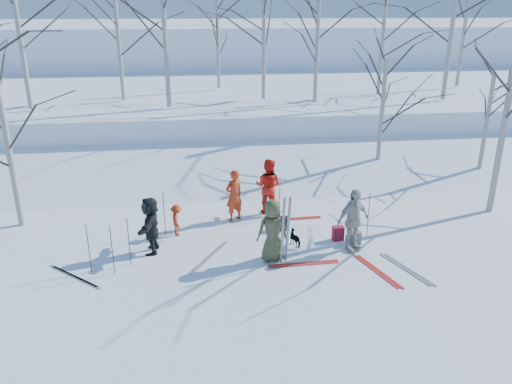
{
  "coord_description": "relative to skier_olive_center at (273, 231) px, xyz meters",
  "views": [
    {
      "loc": [
        -1.75,
        -12.04,
        6.38
      ],
      "look_at": [
        0.0,
        1.5,
        1.3
      ],
      "focal_mm": 35.0,
      "sensor_mm": 36.0,
      "label": 1
    }
  ],
  "objects": [
    {
      "name": "upright_ski_right",
      "position": [
        0.37,
        -0.2,
        0.1
      ],
      "size": [
        0.13,
        0.23,
        1.89
      ],
      "primitive_type": "cube",
      "rotation": [
        0.1,
        0.0,
        0.29
      ],
      "color": "silver",
      "rests_on": "ground"
    },
    {
      "name": "skier_olive_center",
      "position": [
        0.0,
        0.0,
        0.0
      ],
      "size": [
        0.9,
        0.65,
        1.71
      ],
      "primitive_type": "imported",
      "rotation": [
        0.0,
        0.0,
        3.28
      ],
      "color": "#434529",
      "rests_on": "ground"
    },
    {
      "name": "birch_plateau_b",
      "position": [
        7.47,
        12.74,
        3.91
      ],
      "size": [
        4.19,
        4.19,
        5.13
      ],
      "primitive_type": null,
      "color": "silver",
      "rests_on": "snow_plateau"
    },
    {
      "name": "ski_pair_b",
      "position": [
        2.58,
        -0.97,
        -0.84
      ],
      "size": [
        1.23,
        2.01,
        0.02
      ],
      "primitive_type": null,
      "rotation": [
        0.0,
        0.0,
        0.29
      ],
      "color": "red",
      "rests_on": "ground"
    },
    {
      "name": "skier_red_seated",
      "position": [
        -2.55,
        1.89,
        -0.38
      ],
      "size": [
        0.44,
        0.66,
        0.95
      ],
      "primitive_type": "imported",
      "rotation": [
        0.0,
        0.0,
        1.71
      ],
      "color": "#B92F11",
      "rests_on": "ground"
    },
    {
      "name": "birch_edge_c",
      "position": [
        9.19,
        5.71,
        1.2
      ],
      "size": [
        3.48,
        3.48,
        4.11
      ],
      "primitive_type": null,
      "color": "silver",
      "rests_on": "ground"
    },
    {
      "name": "birch_plateau_a",
      "position": [
        12.86,
        14.89,
        4.22
      ],
      "size": [
        4.62,
        4.62,
        5.75
      ],
      "primitive_type": null,
      "color": "silver",
      "rests_on": "snow_plateau"
    },
    {
      "name": "ski_pole_a",
      "position": [
        -4.1,
        -0.22,
        -0.18
      ],
      "size": [
        0.02,
        0.02,
        1.34
      ],
      "primitive_type": "cylinder",
      "color": "black",
      "rests_on": "ground"
    },
    {
      "name": "ski_pole_d",
      "position": [
        -3.74,
        0.19,
        -0.18
      ],
      "size": [
        0.02,
        0.02,
        1.34
      ],
      "primitive_type": "cylinder",
      "color": "black",
      "rests_on": "ground"
    },
    {
      "name": "ski_pole_f",
      "position": [
        3.02,
        1.1,
        -0.18
      ],
      "size": [
        0.02,
        0.02,
        1.34
      ],
      "primitive_type": "cylinder",
      "color": "black",
      "rests_on": "ground"
    },
    {
      "name": "ski_pole_g",
      "position": [
        0.69,
        2.87,
        -0.18
      ],
      "size": [
        0.02,
        0.02,
        1.34
      ],
      "primitive_type": "cylinder",
      "color": "black",
      "rests_on": "ground"
    },
    {
      "name": "ski_pair_c",
      "position": [
        -1.67,
        0.36,
        -0.84
      ],
      "size": [
        1.88,
        2.08,
        0.02
      ],
      "primitive_type": null,
      "rotation": [
        0.0,
        0.0,
        -0.54
      ],
      "color": "silver",
      "rests_on": "ground"
    },
    {
      "name": "skier_cream_east",
      "position": [
        2.28,
        0.29,
        0.05
      ],
      "size": [
        1.14,
        0.82,
        1.8
      ],
      "primitive_type": "imported",
      "rotation": [
        0.0,
        0.0,
        0.4
      ],
      "color": "beige",
      "rests_on": "ground"
    },
    {
      "name": "snow_plateau",
      "position": [
        -0.21,
        17.26,
        0.15
      ],
      "size": [
        70.0,
        18.0,
        2.2
      ],
      "primitive_type": "cube",
      "color": "white",
      "rests_on": "ground"
    },
    {
      "name": "birch_plateau_h",
      "position": [
        10.1,
        11.04,
        5.03
      ],
      "size": [
        5.76,
        5.76,
        7.37
      ],
      "primitive_type": null,
      "color": "silver",
      "rests_on": "snow_plateau"
    },
    {
      "name": "birch_plateau_d",
      "position": [
        -5.2,
        12.86,
        4.2
      ],
      "size": [
        4.59,
        4.59,
        5.71
      ],
      "primitive_type": null,
      "color": "silver",
      "rests_on": "snow_plateau"
    },
    {
      "name": "birch_plateau_f",
      "position": [
        -8.91,
        10.92,
        4.89
      ],
      "size": [
        5.57,
        5.57,
        7.1
      ],
      "primitive_type": null,
      "color": "silver",
      "rests_on": "snow_plateau"
    },
    {
      "name": "backpack_grey",
      "position": [
        2.5,
        0.61,
        -0.66
      ],
      "size": [
        0.3,
        0.2,
        0.38
      ],
      "primitive_type": "cube",
      "color": "slate",
      "rests_on": "ground"
    },
    {
      "name": "ski_pair_e",
      "position": [
        1.05,
        2.6,
        -0.84
      ],
      "size": [
        0.32,
        1.91,
        0.02
      ],
      "primitive_type": null,
      "rotation": [
        0.0,
        0.0,
        1.6
      ],
      "color": "red",
      "rests_on": "ground"
    },
    {
      "name": "ski_pair_f",
      "position": [
        0.78,
        -0.36,
        -0.84
      ],
      "size": [
        0.33,
        1.91,
        0.02
      ],
      "primitive_type": null,
      "rotation": [
        0.0,
        0.0,
        -1.54
      ],
      "color": "red",
      "rests_on": "ground"
    },
    {
      "name": "ground",
      "position": [
        -0.21,
        0.26,
        -0.85
      ],
      "size": [
        120.0,
        120.0,
        0.0
      ],
      "primitive_type": "plane",
      "color": "white",
      "rests_on": "ground"
    },
    {
      "name": "far_hill",
      "position": [
        -0.21,
        38.26,
        1.15
      ],
      "size": [
        90.0,
        30.0,
        6.0
      ],
      "primitive_type": "cube",
      "color": "white",
      "rests_on": "ground"
    },
    {
      "name": "ski_pole_e",
      "position": [
        -4.71,
        -0.04,
        -0.18
      ],
      "size": [
        0.02,
        0.02,
        1.34
      ],
      "primitive_type": "cylinder",
      "color": "black",
      "rests_on": "ground"
    },
    {
      "name": "ski_pair_a",
      "position": [
        3.37,
        -0.98,
        -0.84
      ],
      "size": [
        1.37,
        2.02,
        0.02
      ],
      "primitive_type": null,
      "rotation": [
        0.0,
        0.0,
        0.33
      ],
      "color": "silver",
      "rests_on": "ground"
    },
    {
      "name": "birch_edge_a",
      "position": [
        -7.38,
        3.24,
        1.84
      ],
      "size": [
        4.37,
        4.37,
        5.38
      ],
      "primitive_type": null,
      "color": "silver",
      "rests_on": "ground"
    },
    {
      "name": "ski_pole_c",
      "position": [
        -2.91,
        2.02,
        -0.18
      ],
      "size": [
        0.02,
        0.02,
        1.34
      ],
      "primitive_type": "cylinder",
      "color": "black",
      "rests_on": "ground"
    },
    {
      "name": "skier_red_north",
      "position": [
        -0.78,
        2.78,
        -0.02
      ],
      "size": [
        0.73,
        0.65,
        1.67
      ],
      "primitive_type": "imported",
      "rotation": [
        0.0,
        0.0,
        3.66
      ],
      "color": "#B92F11",
      "rests_on": "ground"
    },
    {
      "name": "skier_redor_behind",
      "position": [
        0.38,
        3.26,
        0.06
      ],
      "size": [
        1.11,
        1.03,
        1.84
      ],
      "primitive_type": "imported",
      "rotation": [
        0.0,
        0.0,
        2.66
      ],
      "color": "red",
      "rests_on": "ground"
    },
    {
      "name": "birch_edge_b",
      "position": [
        7.71,
        2.44,
        2.47
      ],
      "size": [
        5.25,
        5.25,
        6.64
      ],
      "primitive_type": null,
      "color": "silver",
      "rests_on": "ground"
    },
    {
      "name": "birch_plateau_g",
      "position": [
        1.48,
        12.08,
        4.01
      ],
      "size": [
        4.32,
        4.32,
        5.32
      ],
      "primitive_type": null,
      "color": "silver",
      "rests_on": "snow_plateau"
    },
    {
      "name": "dog",
      "position": [
        0.8,
        0.74,
        -0.62
      ],
      "size": [
        0.45,
        0.6,
        0.46
      ],
      "primitive_type": "imported",
      "rotation": [
        0.0,
        0.0,
        3.56
      ],
      "color": "black",
      "rests_on": "ground"
    },
    {
      "name": "ski_pole_b",
      "position": [
        0.18,
        2.59,
        -0.18
      ],
      "size": [
        0.02,
        0.02,
        1.34
      ],
      "primitive_type": "cylinder",
      "color": "black",
      "rests_on": "ground"
    },
    {
      "name": "birch_plateau_c",
      "position": [
        3.73,
        10.94,
        3.9
      ],
      "size": [
        4.18,
        4.18,
        5.11
      ],
      "primitive_type": null,
      "color": "silver",
      "rests_on": "snow_plateau"
    },
    {
      "name": "birch_plateau_e",
      "position": [
        -2.97,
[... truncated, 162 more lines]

